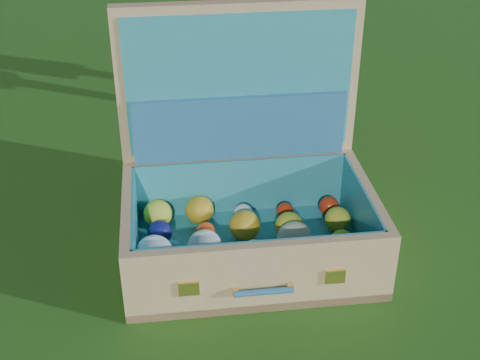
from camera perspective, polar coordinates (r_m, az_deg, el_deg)
name	(u,v)px	position (r m, az deg, el deg)	size (l,w,h in m)	color
ground	(183,267)	(1.70, -4.85, -7.43)	(60.00, 60.00, 0.00)	#215114
suitcase	(244,188)	(1.68, 0.37, -0.70)	(0.69, 0.55, 0.60)	tan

